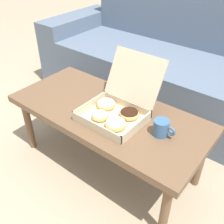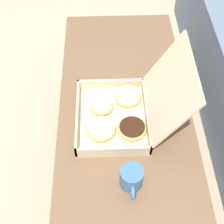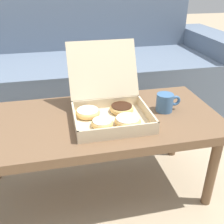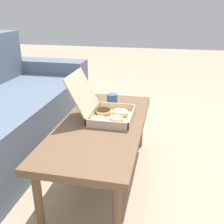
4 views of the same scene
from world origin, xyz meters
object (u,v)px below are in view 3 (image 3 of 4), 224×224
(couch, at_px, (75,75))
(pastry_box, at_px, (110,107))
(coffee_mug, at_px, (165,102))
(coffee_table, at_px, (93,127))

(couch, xyz_separation_m, pastry_box, (0.08, -0.91, 0.16))
(couch, bearing_deg, coffee_mug, -69.30)
(coffee_table, distance_m, coffee_mug, 0.35)
(couch, distance_m, pastry_box, 0.92)
(coffee_table, xyz_separation_m, coffee_mug, (0.34, 0.00, 0.08))
(pastry_box, bearing_deg, coffee_mug, 1.83)
(coffee_mug, bearing_deg, couch, 110.70)
(coffee_table, xyz_separation_m, pastry_box, (0.08, -0.01, 0.09))
(couch, distance_m, coffee_mug, 0.97)
(coffee_table, relative_size, pastry_box, 2.89)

